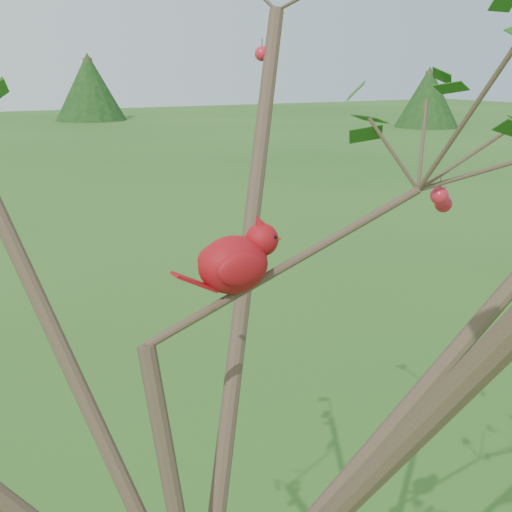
# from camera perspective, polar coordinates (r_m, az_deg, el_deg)

# --- Properties ---
(crabapple_tree) EXTENTS (2.35, 2.05, 2.95)m
(crabapple_tree) POSITION_cam_1_polar(r_m,az_deg,el_deg) (1.08, -4.23, -1.30)
(crabapple_tree) COLOR #3D2D21
(crabapple_tree) RESTS_ON ground
(cardinal) EXTENTS (0.23, 0.12, 0.16)m
(cardinal) POSITION_cam_1_polar(r_m,az_deg,el_deg) (1.23, -1.71, -0.45)
(cardinal) COLOR #B30F1D
(cardinal) RESTS_ON ground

